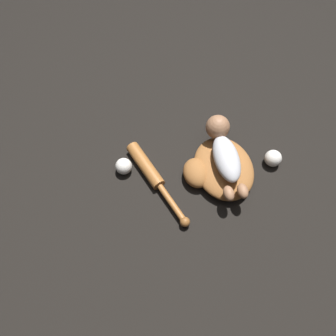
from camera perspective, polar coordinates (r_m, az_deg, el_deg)
The scene contains 6 objects.
ground_plane at distance 1.43m, azimuth 9.44°, elevation -2.68°, with size 6.00×6.00×0.00m, color black.
baseball_glove at distance 1.42m, azimuth 8.89°, elevation -0.11°, with size 0.32×0.31×0.08m.
baby_figure at distance 1.37m, azimuth 9.70°, elevation 3.26°, with size 0.38×0.11×0.10m.
baseball_bat at distance 1.40m, azimuth -2.94°, elevation -1.02°, with size 0.42×0.21×0.06m.
baseball at distance 1.42m, azimuth -7.72°, elevation 0.31°, with size 0.07×0.07×0.07m.
baseball_spare at distance 1.50m, azimuth 17.82°, elevation 1.63°, with size 0.07×0.07×0.07m.
Camera 1 is at (-0.59, 0.34, 1.26)m, focal length 35.00 mm.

